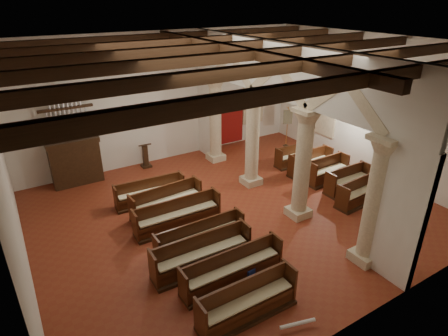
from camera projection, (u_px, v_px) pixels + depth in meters
floor at (235, 210)px, 14.12m from camera, size 14.00×14.00×0.00m
ceiling at (237, 45)px, 11.58m from camera, size 14.00×14.00×0.00m
wall_back at (166, 98)px, 17.49m from camera, size 14.00×0.02×6.00m
wall_front at (385, 216)px, 8.21m from camera, size 14.00×0.02×6.00m
wall_left at (6, 185)px, 9.54m from camera, size 0.02×12.00×6.00m
wall_right at (371, 107)px, 16.16m from camera, size 0.02×12.00×6.00m
ceiling_beams at (237, 51)px, 11.65m from camera, size 13.80×11.80×0.30m
arcade at (278, 112)px, 13.46m from camera, size 0.90×11.90×6.00m
window_right_a at (398, 134)px, 15.33m from camera, size 0.03×1.00×2.20m
window_right_b at (327, 111)px, 18.42m from camera, size 0.03×1.00×2.20m
window_back at (253, 100)px, 20.17m from camera, size 1.00×0.03×2.20m
pipe_organ at (74, 153)px, 15.66m from camera, size 2.10×0.85×4.40m
lectern at (146, 157)px, 17.47m from camera, size 0.50×0.51×1.23m
dossal_curtain at (230, 124)px, 19.85m from camera, size 1.80×0.07×2.17m
processional_banner at (287, 132)px, 19.81m from camera, size 0.47×0.59×2.15m
hymnal_box_a at (278, 278)px, 10.42m from camera, size 0.34×0.29×0.30m
hymnal_box_b at (249, 272)px, 10.63m from camera, size 0.32×0.29×0.28m
hymnal_box_c at (212, 236)px, 12.23m from camera, size 0.33×0.28×0.29m
tube_heater_a at (298, 324)px, 9.08m from camera, size 0.92×0.34×0.09m
tube_heater_b at (213, 293)px, 10.01m from camera, size 1.04×0.29×0.10m
nave_pew_0 at (247, 305)px, 9.36m from camera, size 2.70×0.71×1.06m
nave_pew_1 at (233, 272)px, 10.51m from camera, size 3.12×0.68×1.00m
nave_pew_2 at (202, 258)px, 11.03m from camera, size 3.08×0.78×1.09m
nave_pew_3 at (201, 240)px, 11.88m from camera, size 3.01×0.65×0.96m
nave_pew_4 at (178, 218)px, 13.00m from camera, size 3.10×0.75×1.05m
nave_pew_5 at (167, 205)px, 13.82m from camera, size 2.76×0.90×1.07m
nave_pew_6 at (150, 195)px, 14.54m from camera, size 2.74×0.82×0.98m
aisle_pew_0 at (358, 196)px, 14.42m from camera, size 2.02×0.81×1.03m
aisle_pew_1 at (347, 183)px, 15.41m from camera, size 2.10×0.69×1.03m
aisle_pew_2 at (327, 174)px, 16.16m from camera, size 2.03×0.79×1.11m
aisle_pew_3 at (310, 166)px, 16.91m from camera, size 2.24×0.81×1.08m
aisle_pew_4 at (293, 159)px, 17.69m from camera, size 1.77×0.72×0.97m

